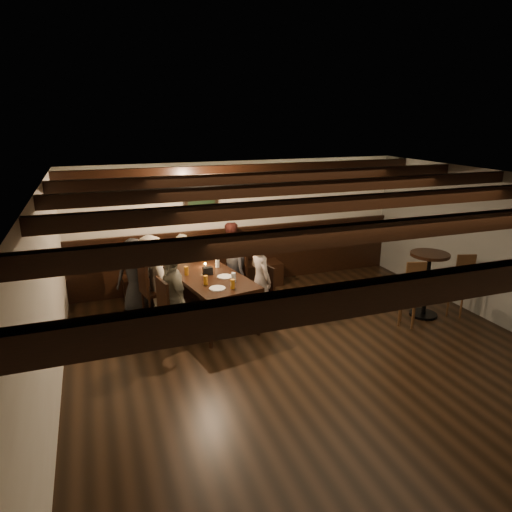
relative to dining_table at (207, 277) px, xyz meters
name	(u,v)px	position (x,y,z in m)	size (l,w,h in m)	color
room	(248,248)	(0.77, 0.17, 0.37)	(7.00, 7.00, 7.00)	black
dining_table	(207,277)	(0.00, 0.00, 0.00)	(1.30, 2.19, 0.77)	black
chair_left_near	(156,301)	(-0.79, 0.30, -0.41)	(0.52, 0.52, 0.97)	black
chair_left_far	(176,321)	(-0.62, -0.58, -0.41)	(0.52, 0.52, 0.97)	black
chair_right_near	(233,285)	(0.62, 0.58, -0.42)	(0.50, 0.50, 0.93)	black
chair_right_far	(259,303)	(0.79, -0.30, -0.44)	(0.47, 0.47, 0.89)	black
person_bench_left	(135,275)	(-1.06, 0.71, -0.07)	(0.62, 0.40, 1.27)	black
person_bench_centre	(182,266)	(-0.20, 1.03, -0.11)	(0.44, 0.29, 1.20)	gray
person_bench_right	(230,257)	(0.71, 1.06, -0.04)	(0.65, 0.50, 1.33)	#54211C
person_left_near	(152,278)	(-0.82, 0.30, -0.01)	(0.90, 0.52, 1.40)	#9C9584
person_left_far	(173,297)	(-0.65, -0.59, -0.03)	(0.80, 0.33, 1.36)	gray
person_right_near	(234,268)	(0.65, 0.59, -0.09)	(0.60, 0.39, 1.23)	#2A2A2D
person_right_far	(261,279)	(0.82, -0.30, -0.04)	(0.49, 0.32, 1.34)	#A4948B
pint_a	(174,261)	(-0.41, 0.63, 0.13)	(0.07, 0.07, 0.14)	#BF7219
pint_b	(204,257)	(0.12, 0.69, 0.13)	(0.07, 0.07, 0.14)	#BF7219
pint_c	(186,271)	(-0.31, 0.04, 0.13)	(0.07, 0.07, 0.14)	#BF7219
pint_d	(218,263)	(0.26, 0.25, 0.13)	(0.07, 0.07, 0.14)	silver
pint_e	(206,280)	(-0.13, -0.48, 0.13)	(0.07, 0.07, 0.14)	#BF7219
pint_f	(233,277)	(0.30, -0.50, 0.13)	(0.07, 0.07, 0.14)	silver
pint_g	(233,284)	(0.20, -0.78, 0.13)	(0.07, 0.07, 0.14)	#BF7219
plate_near	(217,288)	(-0.01, -0.72, 0.07)	(0.24, 0.24, 0.01)	white
plate_far	(225,277)	(0.23, -0.26, 0.07)	(0.24, 0.24, 0.01)	white
condiment_caddy	(208,271)	(0.01, -0.05, 0.12)	(0.15, 0.10, 0.12)	black
candle	(205,266)	(0.06, 0.32, 0.09)	(0.05, 0.05, 0.05)	beige
high_top_table	(428,275)	(3.41, -1.15, 0.01)	(0.61, 0.61, 1.09)	black
bar_stool_left	(408,301)	(2.91, -1.35, -0.30)	(0.37, 0.39, 1.11)	#3C2413
bar_stool_right	(457,292)	(3.91, -1.30, -0.30)	(0.37, 0.39, 1.11)	#3C2413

